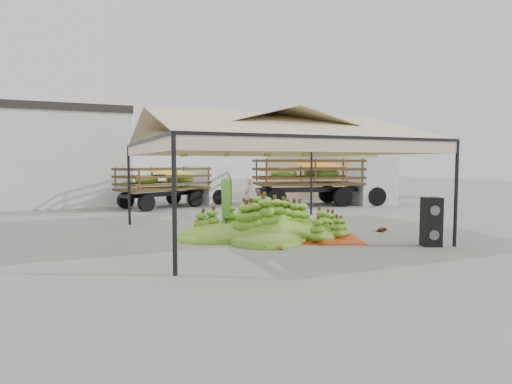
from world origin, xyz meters
name	(u,v)px	position (x,y,z in m)	size (l,w,h in m)	color
ground	(268,234)	(0.00, 0.00, 0.00)	(90.00, 90.00, 0.00)	slate
canopy_tent	(268,134)	(0.00, 0.00, 3.30)	(8.10, 8.10, 4.00)	black
building_tan	(320,167)	(10.00, 13.00, 2.07)	(6.30, 5.30, 4.10)	tan
tarp_left	(275,231)	(0.45, 0.42, 0.01)	(3.78, 3.60, 0.01)	orange
tarp_right	(294,234)	(0.80, -0.33, 0.01)	(3.85, 4.04, 0.01)	#C44C12
banana_heap	(266,218)	(-0.29, -0.44, 0.61)	(5.66, 4.65, 1.21)	#44851B
hand_yellow_a	(300,240)	(0.16, -1.91, 0.09)	(0.42, 0.34, 0.19)	gold
hand_yellow_b	(278,247)	(-0.87, -2.52, 0.10)	(0.44, 0.36, 0.20)	#B88A24
hand_red_a	(378,228)	(3.70, -1.06, 0.11)	(0.50, 0.41, 0.23)	#5E2E15
hand_red_b	(382,229)	(3.70, -1.23, 0.11)	(0.47, 0.39, 0.22)	#581F14
hand_green	(265,245)	(-1.11, -2.23, 0.10)	(0.43, 0.35, 0.19)	#48801A
hanging_bunches	(248,156)	(-0.36, 0.93, 2.62)	(4.74, 0.24, 0.20)	#5B851B
speaker_stack	(431,222)	(3.41, -3.70, 0.70)	(0.63, 0.60, 1.39)	black
banana_leaves	(226,233)	(-1.24, 0.65, 0.00)	(0.96, 1.36, 3.70)	#2A6C1C
vendor	(249,196)	(1.57, 5.51, 0.82)	(0.60, 0.39, 1.64)	gray
truck_left	(180,181)	(-0.59, 10.24, 1.34)	(6.66, 4.60, 2.18)	#513C1B
truck_right	(330,176)	(7.29, 7.58, 1.63)	(8.06, 4.17, 2.64)	#54391C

